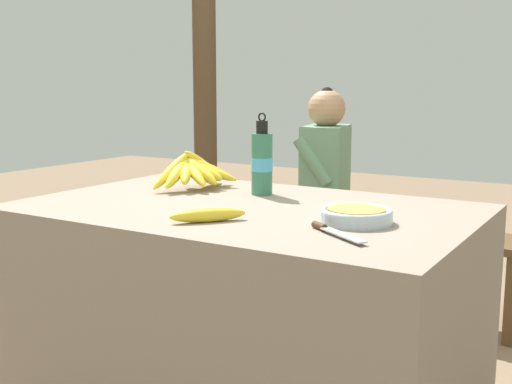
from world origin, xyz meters
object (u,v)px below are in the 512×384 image
banana_bunch_ripe (196,170)px  serving_bowl (356,215)px  banana_bunch_green (469,222)px  support_post_near (204,46)px  seated_vendor (317,180)px  knife (330,230)px  wooden_bench (368,238)px  water_bottle (262,162)px  loose_banana_front (208,215)px

banana_bunch_ripe → serving_bowl: size_ratio=1.80×
banana_bunch_green → support_post_near: support_post_near is taller
banana_bunch_ripe → seated_vendor: (0.03, 1.00, -0.16)m
seated_vendor → banana_bunch_green: (0.77, 0.04, -0.15)m
seated_vendor → support_post_near: bearing=-28.0°
banana_bunch_ripe → knife: 0.87m
wooden_bench → seated_vendor: bearing=-171.2°
serving_bowl → knife: size_ratio=0.99×
knife → wooden_bench: size_ratio=0.13×
water_bottle → wooden_bench: water_bottle is taller
wooden_bench → seated_vendor: (-0.27, -0.04, 0.28)m
seated_vendor → support_post_near: support_post_near is taller
loose_banana_front → seated_vendor: (-0.36, 1.47, -0.11)m
banana_bunch_ripe → banana_bunch_green: banana_bunch_ripe is taller
loose_banana_front → serving_bowl: bearing=29.1°
water_bottle → wooden_bench: size_ratio=0.18×
banana_bunch_ripe → loose_banana_front: bearing=-50.0°
serving_bowl → wooden_bench: size_ratio=0.13×
water_bottle → wooden_bench: 1.14m
loose_banana_front → seated_vendor: seated_vendor is taller
serving_bowl → loose_banana_front: (-0.37, -0.21, -0.00)m
water_bottle → seated_vendor: (-0.26, 0.98, -0.21)m
loose_banana_front → wooden_bench: (-0.09, 1.51, -0.39)m
banana_bunch_ripe → knife: (0.76, -0.42, -0.06)m
knife → banana_bunch_green: bearing=122.2°
knife → banana_bunch_green: size_ratio=0.66×
seated_vendor → support_post_near: (-0.87, 0.23, 0.71)m
water_bottle → banana_bunch_ripe: bearing=-177.1°
knife → seated_vendor: bearing=150.8°
serving_bowl → knife: 0.16m
knife → wooden_bench: (-0.46, 1.46, -0.38)m
knife → support_post_near: (-1.60, 1.65, 0.61)m
knife → support_post_near: 2.38m
serving_bowl → knife: (-0.01, -0.16, -0.01)m
banana_bunch_ripe → water_bottle: water_bottle is taller
knife → wooden_bench: bearing=140.9°
serving_bowl → support_post_near: (-1.61, 1.49, 0.59)m
water_bottle → loose_banana_front: bearing=-77.6°
knife → support_post_near: support_post_near is taller
banana_bunch_ripe → seated_vendor: seated_vendor is taller
wooden_bench → knife: bearing=-72.7°
banana_bunch_ripe → support_post_near: support_post_near is taller
wooden_bench → loose_banana_front: bearing=-86.6°
serving_bowl → banana_bunch_green: serving_bowl is taller
seated_vendor → banana_bunch_green: seated_vendor is taller
banana_bunch_ripe → water_bottle: (0.29, 0.01, 0.05)m
loose_banana_front → water_bottle: bearing=102.4°
seated_vendor → banana_bunch_green: bearing=170.1°
water_bottle → seated_vendor: size_ratio=0.26×
serving_bowl → banana_bunch_ripe: bearing=161.2°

